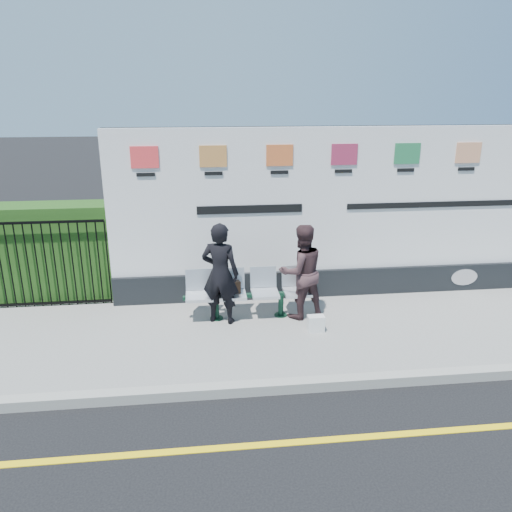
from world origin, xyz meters
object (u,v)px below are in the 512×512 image
Objects in this scene: bench at (249,305)px; woman_left at (220,274)px; woman_right at (301,272)px; billboard at (339,225)px.

bench is 0.77m from woman_left.
woman_right is at bearing -3.26° from bench.
billboard reaches higher than bench.
billboard is 4.85× the size of woman_left.
billboard is 5.09× the size of woman_right.
bench is 1.30× the size of woman_right.
woman_right is at bearing -133.41° from billboard.
bench is at bearing -147.58° from woman_left.
billboard reaches higher than woman_left.
bench is (-1.70, -0.85, -1.08)m from billboard.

